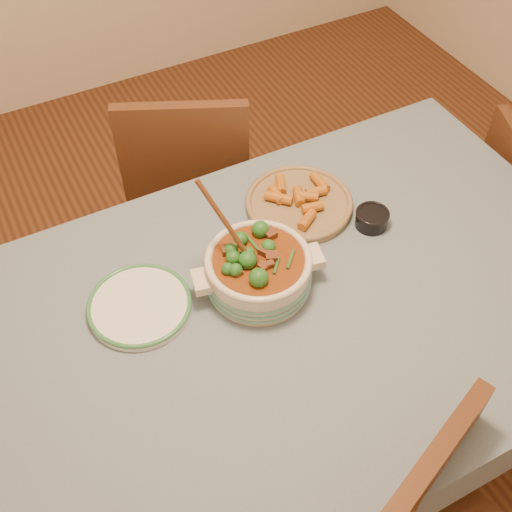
{
  "coord_description": "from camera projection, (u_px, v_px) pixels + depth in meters",
  "views": [
    {
      "loc": [
        -0.53,
        -0.8,
        2.04
      ],
      "look_at": [
        -0.05,
        0.12,
        0.85
      ],
      "focal_mm": 45.0,
      "sensor_mm": 36.0,
      "label": 1
    }
  ],
  "objects": [
    {
      "name": "floor",
      "position": [
        286.0,
        437.0,
        2.17
      ],
      "size": [
        4.5,
        4.5,
        0.0
      ],
      "primitive_type": "plane",
      "color": "#4A2515",
      "rests_on": "ground"
    },
    {
      "name": "dining_table",
      "position": [
        294.0,
        325.0,
        1.67
      ],
      "size": [
        1.68,
        1.08,
        0.76
      ],
      "color": "brown",
      "rests_on": "floor"
    },
    {
      "name": "stew_casserole",
      "position": [
        258.0,
        269.0,
        1.59
      ],
      "size": [
        0.34,
        0.3,
        0.31
      ],
      "rotation": [
        0.0,
        0.0,
        -0.2
      ],
      "color": "beige",
      "rests_on": "dining_table"
    },
    {
      "name": "white_plate",
      "position": [
        140.0,
        305.0,
        1.58
      ],
      "size": [
        0.27,
        0.27,
        0.02
      ],
      "rotation": [
        0.0,
        0.0,
        -0.05
      ],
      "color": "white",
      "rests_on": "dining_table"
    },
    {
      "name": "condiment_bowl",
      "position": [
        372.0,
        218.0,
        1.76
      ],
      "size": [
        0.12,
        0.12,
        0.05
      ],
      "rotation": [
        0.0,
        0.0,
        -0.38
      ],
      "color": "black",
      "rests_on": "dining_table"
    },
    {
      "name": "fried_plate",
      "position": [
        299.0,
        202.0,
        1.81
      ],
      "size": [
        0.33,
        0.33,
        0.05
      ],
      "rotation": [
        0.0,
        0.0,
        -0.11
      ],
      "color": "#937B51",
      "rests_on": "dining_table"
    },
    {
      "name": "chair_far",
      "position": [
        189.0,
        178.0,
        2.27
      ],
      "size": [
        0.55,
        0.55,
        0.9
      ],
      "rotation": [
        0.0,
        0.0,
        2.71
      ],
      "color": "brown",
      "rests_on": "floor"
    }
  ]
}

